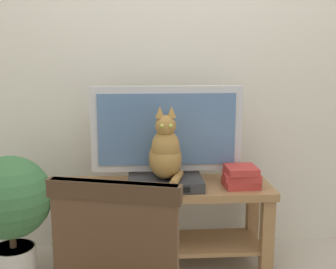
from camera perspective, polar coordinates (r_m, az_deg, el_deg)
back_wall at (r=2.91m, az=0.93°, el=12.92°), size 7.00×0.12×2.80m
tv_stand at (r=2.69m, az=-0.08°, el=-9.65°), size 1.22×0.43×0.51m
tv at (r=2.63m, az=-0.17°, el=0.14°), size 0.89×0.20×0.58m
media_box at (r=2.59m, az=-0.36°, el=-6.15°), size 0.43×0.29×0.06m
cat at (r=2.52m, az=-0.31°, el=-2.29°), size 0.20×0.35×0.42m
book_stack at (r=2.62m, az=9.32°, el=-5.36°), size 0.21×0.19×0.12m
potted_plant at (r=2.61m, az=-19.47°, el=-8.60°), size 0.45×0.45×0.73m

